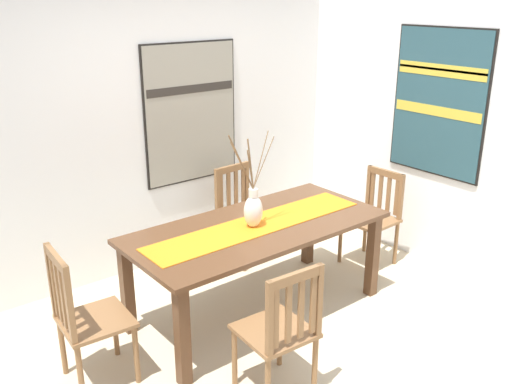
# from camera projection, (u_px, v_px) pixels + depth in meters

# --- Properties ---
(ground_plane) EXTENTS (6.40, 6.40, 0.03)m
(ground_plane) POSITION_uv_depth(u_px,v_px,m) (306.00, 344.00, 4.05)
(ground_plane) COLOR beige
(wall_back) EXTENTS (6.40, 0.12, 2.70)m
(wall_back) POSITION_uv_depth(u_px,v_px,m) (166.00, 116.00, 4.96)
(wall_back) COLOR white
(wall_back) RESTS_ON ground_plane
(wall_side) EXTENTS (0.12, 6.40, 2.70)m
(wall_side) POSITION_uv_depth(u_px,v_px,m) (472.00, 124.00, 4.69)
(wall_side) COLOR white
(wall_side) RESTS_ON ground_plane
(dining_table) EXTENTS (1.98, 0.92, 0.74)m
(dining_table) POSITION_uv_depth(u_px,v_px,m) (257.00, 237.00, 4.23)
(dining_table) COLOR #51331E
(dining_table) RESTS_ON ground_plane
(table_runner) EXTENTS (1.82, 0.36, 0.01)m
(table_runner) POSITION_uv_depth(u_px,v_px,m) (257.00, 225.00, 4.19)
(table_runner) COLOR orange
(table_runner) RESTS_ON dining_table
(centerpiece_vase) EXTENTS (0.41, 0.21, 0.74)m
(centerpiece_vase) POSITION_uv_depth(u_px,v_px,m) (253.00, 209.00, 4.11)
(centerpiece_vase) COLOR silver
(centerpiece_vase) RESTS_ON dining_table
(chair_0) EXTENTS (0.43, 0.43, 0.87)m
(chair_0) POSITION_uv_depth(u_px,v_px,m) (374.00, 216.00, 5.12)
(chair_0) COLOR brown
(chair_0) RESTS_ON ground_plane
(chair_1) EXTENTS (0.45, 0.45, 0.88)m
(chair_1) POSITION_uv_depth(u_px,v_px,m) (242.00, 211.00, 5.21)
(chair_1) COLOR brown
(chair_1) RESTS_ON ground_plane
(chair_2) EXTENTS (0.45, 0.45, 0.95)m
(chair_2) POSITION_uv_depth(u_px,v_px,m) (85.00, 316.00, 3.48)
(chair_2) COLOR brown
(chair_2) RESTS_ON ground_plane
(chair_3) EXTENTS (0.45, 0.45, 0.92)m
(chair_3) POSITION_uv_depth(u_px,v_px,m) (281.00, 329.00, 3.37)
(chair_3) COLOR brown
(chair_3) RESTS_ON ground_plane
(painting_on_back_wall) EXTENTS (0.95, 0.05, 1.26)m
(painting_on_back_wall) POSITION_uv_depth(u_px,v_px,m) (191.00, 113.00, 5.03)
(painting_on_back_wall) COLOR black
(painting_on_side_wall) EXTENTS (0.05, 0.91, 1.27)m
(painting_on_side_wall) POSITION_uv_depth(u_px,v_px,m) (439.00, 103.00, 4.82)
(painting_on_side_wall) COLOR black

